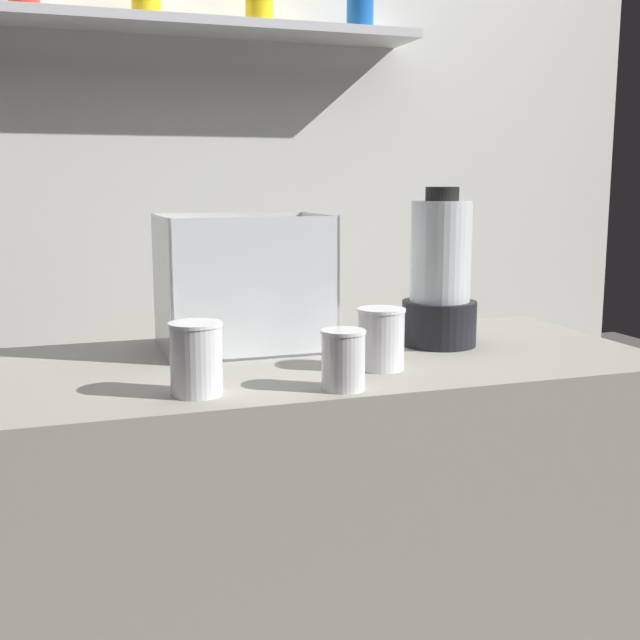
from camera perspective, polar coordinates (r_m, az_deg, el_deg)
counter at (r=1.85m, az=0.00°, el=-16.44°), size 1.40×0.64×0.90m
back_wall_unit at (r=2.39m, az=-6.16°, el=9.73°), size 2.60×0.24×2.50m
carrot_display_bin at (r=1.79m, az=-5.48°, el=0.88°), size 0.36×0.26×0.29m
blender_pitcher at (r=1.82m, az=8.46°, el=2.80°), size 0.17×0.17×0.35m
juice_cup_pomegranate_far_left at (r=1.41m, az=-8.71°, el=-2.98°), size 0.09×0.09×0.13m
juice_cup_mango_left at (r=1.43m, az=1.65°, el=-3.01°), size 0.08×0.08×0.11m
juice_cup_orange_middle at (r=1.59m, az=4.32°, el=-1.61°), size 0.10×0.10×0.12m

